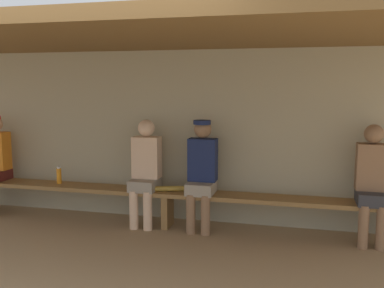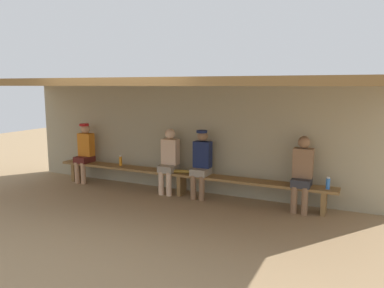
{
  "view_description": "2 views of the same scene",
  "coord_description": "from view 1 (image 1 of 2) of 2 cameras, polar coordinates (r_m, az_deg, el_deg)",
  "views": [
    {
      "loc": [
        1.59,
        -3.49,
        1.77
      ],
      "look_at": [
        0.38,
        1.3,
        1.09
      ],
      "focal_mm": 40.81,
      "sensor_mm": 36.0,
      "label": 1
    },
    {
      "loc": [
        3.34,
        -5.08,
        2.21
      ],
      "look_at": [
        0.31,
        1.39,
        1.09
      ],
      "focal_mm": 35.16,
      "sensor_mm": 36.0,
      "label": 2
    }
  ],
  "objects": [
    {
      "name": "water_bottle_blue",
      "position": [
        6.07,
        -16.99,
        -3.95
      ],
      "size": [
        0.06,
        0.06,
        0.23
      ],
      "color": "orange",
      "rests_on": "bench"
    },
    {
      "name": "player_shirtless_tan",
      "position": [
        5.28,
        1.27,
        -3.38
      ],
      "size": [
        0.34,
        0.42,
        1.34
      ],
      "color": "gray",
      "rests_on": "ground"
    },
    {
      "name": "dugout_roof",
      "position": [
        4.51,
        -6.76,
        14.0
      ],
      "size": [
        8.0,
        2.8,
        0.12
      ],
      "primitive_type": "cube",
      "color": "brown",
      "rests_on": "back_wall"
    },
    {
      "name": "bench",
      "position": [
        5.46,
        -3.24,
        -6.86
      ],
      "size": [
        6.0,
        0.36,
        0.46
      ],
      "color": "olive",
      "rests_on": "ground"
    },
    {
      "name": "baseball_bat",
      "position": [
        5.41,
        -2.14,
        -5.85
      ],
      "size": [
        0.87,
        0.32,
        0.07
      ],
      "primitive_type": "cylinder",
      "rotation": [
        0.0,
        1.57,
        0.29
      ],
      "color": "#B28C33",
      "rests_on": "bench"
    },
    {
      "name": "ground_plane",
      "position": [
        4.23,
        -9.79,
        -17.08
      ],
      "size": [
        24.0,
        24.0,
        0.0
      ],
      "primitive_type": "plane",
      "color": "#9E7F59"
    },
    {
      "name": "back_wall",
      "position": [
        5.76,
        -1.95,
        1.12
      ],
      "size": [
        8.0,
        0.2,
        2.2
      ],
      "primitive_type": "cube",
      "color": "tan",
      "rests_on": "ground"
    },
    {
      "name": "player_with_sunglasses",
      "position": [
        5.48,
        -6.12,
        -3.18
      ],
      "size": [
        0.34,
        0.42,
        1.34
      ],
      "color": "gray",
      "rests_on": "ground"
    },
    {
      "name": "player_rightmost",
      "position": [
        5.21,
        22.49,
        -4.32
      ],
      "size": [
        0.34,
        0.42,
        1.34
      ],
      "color": "#333338",
      "rests_on": "ground"
    }
  ]
}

